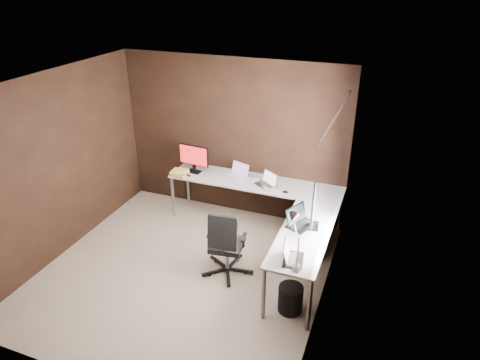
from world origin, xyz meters
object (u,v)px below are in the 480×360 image
(drawer_pedestal, at_px, (310,229))
(monitor_right, at_px, (313,207))
(monitor_left, at_px, (194,157))
(office_chair, at_px, (226,255))
(laptop_black_big, at_px, (299,221))
(desk_lamp, at_px, (294,234))
(laptop_silver, at_px, (267,183))
(book_stack, at_px, (180,173))
(wastebasket, at_px, (290,299))
(laptop_black_small, at_px, (291,256))
(laptop_white, at_px, (238,174))

(drawer_pedestal, height_order, monitor_right, monitor_right)
(monitor_left, bearing_deg, monitor_right, -18.66)
(office_chair, bearing_deg, monitor_left, 122.03)
(laptop_black_big, height_order, desk_lamp, desk_lamp)
(laptop_silver, height_order, book_stack, laptop_silver)
(wastebasket, bearing_deg, desk_lamp, -81.14)
(monitor_right, bearing_deg, monitor_left, 56.93)
(laptop_silver, height_order, office_chair, office_chair)
(monitor_left, relative_size, office_chair, 0.53)
(drawer_pedestal, distance_m, laptop_silver, 0.92)
(drawer_pedestal, relative_size, laptop_black_small, 1.78)
(book_stack, xyz_separation_m, desk_lamp, (2.21, -1.58, 0.37))
(monitor_right, bearing_deg, laptop_white, 44.84)
(office_chair, bearing_deg, laptop_black_big, 14.89)
(laptop_black_big, xyz_separation_m, book_stack, (-2.09, 0.75, -0.01))
(laptop_silver, height_order, laptop_black_small, laptop_black_small)
(laptop_white, distance_m, desk_lamp, 2.31)
(monitor_right, xyz_separation_m, office_chair, (-1.00, -0.37, -0.73))
(laptop_black_big, distance_m, laptop_black_small, 0.75)
(monitor_left, relative_size, laptop_white, 1.35)
(monitor_left, height_order, book_stack, monitor_left)
(laptop_black_small, bearing_deg, laptop_black_big, -1.88)
(monitor_right, distance_m, laptop_white, 1.71)
(drawer_pedestal, xyz_separation_m, desk_lamp, (0.09, -1.43, 0.84))
(laptop_black_big, bearing_deg, laptop_silver, 62.27)
(drawer_pedestal, bearing_deg, desk_lamp, -86.55)
(monitor_left, bearing_deg, laptop_silver, 2.77)
(monitor_left, relative_size, monitor_right, 0.87)
(drawer_pedestal, xyz_separation_m, monitor_left, (-1.96, 0.34, 0.68))
(monitor_right, bearing_deg, laptop_black_small, 165.96)
(drawer_pedestal, height_order, book_stack, book_stack)
(laptop_white, relative_size, laptop_black_small, 1.11)
(monitor_right, bearing_deg, desk_lamp, 169.31)
(monitor_left, height_order, wastebasket, monitor_left)
(desk_lamp, height_order, wastebasket, desk_lamp)
(desk_lamp, height_order, office_chair, desk_lamp)
(laptop_white, relative_size, book_stack, 1.31)
(monitor_left, height_order, desk_lamp, desk_lamp)
(drawer_pedestal, relative_size, monitor_right, 1.02)
(monitor_right, distance_m, desk_lamp, 0.86)
(drawer_pedestal, height_order, laptop_white, laptop_white)
(laptop_silver, bearing_deg, book_stack, -140.79)
(laptop_black_small, relative_size, book_stack, 1.17)
(laptop_silver, height_order, laptop_black_big, laptop_black_big)
(laptop_silver, bearing_deg, monitor_right, -12.08)
(desk_lamp, bearing_deg, laptop_black_big, 119.02)
(office_chair, bearing_deg, wastebasket, -28.89)
(drawer_pedestal, distance_m, monitor_right, 0.92)
(monitor_left, height_order, monitor_right, monitor_right)
(monitor_right, relative_size, laptop_black_small, 1.74)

